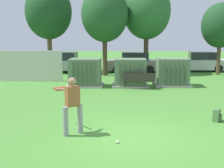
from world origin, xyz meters
TOP-DOWN VIEW (x-y plane):
  - ground_plane at (0.00, 0.00)m, footprint 96.00×96.00m
  - fence_panel at (-6.60, 10.50)m, footprint 4.80×0.12m
  - transformer_west at (-2.47, 8.76)m, footprint 2.10×1.70m
  - transformer_mid_west at (0.17, 8.81)m, footprint 2.10×1.70m
  - transformer_mid_east at (2.68, 9.13)m, footprint 2.10×1.70m
  - park_bench at (0.65, 7.92)m, footprint 1.84×0.69m
  - batter at (-1.78, 0.18)m, footprint 1.15×1.45m
  - sports_ball at (-0.39, -0.56)m, footprint 0.09×0.09m
  - backpack at (3.03, 1.69)m, footprint 0.36×0.38m
  - tree_left at (-6.17, 15.31)m, footprint 3.65×3.65m
  - tree_center_left at (-1.62, 13.53)m, footprint 3.41×3.41m
  - tree_center_right at (1.54, 15.05)m, footprint 3.66×3.66m
  - tree_right at (6.98, 14.34)m, footprint 2.81×2.81m
  - parked_car_leftmost at (-10.48, 16.33)m, footprint 4.40×2.37m
  - parked_car_left_of_center at (-5.23, 15.52)m, footprint 4.26×2.04m
  - parked_car_right_of_center at (0.64, 15.71)m, footprint 4.30×2.13m
  - parked_car_rightmost at (6.22, 16.45)m, footprint 4.30×2.13m

SIDE VIEW (x-z plane):
  - ground_plane at x=0.00m, z-range 0.00..0.00m
  - sports_ball at x=-0.39m, z-range 0.00..0.09m
  - backpack at x=3.03m, z-range -0.01..0.43m
  - park_bench at x=0.65m, z-range 0.08..0.99m
  - parked_car_leftmost at x=-10.48m, z-range -0.06..1.56m
  - parked_car_left_of_center at x=-5.23m, z-range -0.06..1.56m
  - parked_car_right_of_center at x=0.64m, z-range -0.06..1.56m
  - parked_car_rightmost at x=6.22m, z-range -0.06..1.56m
  - transformer_west at x=-2.47m, z-range -0.02..1.60m
  - transformer_mid_west at x=0.17m, z-range -0.02..1.60m
  - transformer_mid_east at x=2.68m, z-range -0.02..1.60m
  - batter at x=-1.78m, z-range 0.11..1.85m
  - fence_panel at x=-6.60m, z-range 0.00..2.00m
  - tree_right at x=6.98m, z-range 1.00..6.37m
  - tree_center_left at x=-1.62m, z-range 1.21..7.73m
  - tree_left at x=-6.17m, z-range 1.30..8.28m
  - tree_center_right at x=1.54m, z-range 1.30..8.29m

